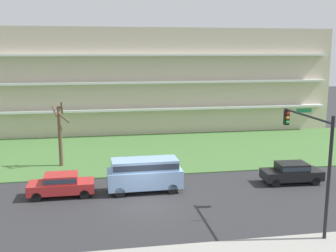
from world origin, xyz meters
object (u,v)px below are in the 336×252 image
at_px(van_blue_center_left, 145,172).
at_px(traffic_signal_mast, 312,149).
at_px(tree_left, 60,134).
at_px(sedan_red_near_left, 61,184).
at_px(sedan_black_center_right, 292,172).

xyz_separation_m(van_blue_center_left, traffic_signal_mast, (8.41, -7.32, 3.13)).
bearing_deg(traffic_signal_mast, tree_left, 134.95).
distance_m(tree_left, traffic_signal_mast, 20.97).
relative_size(sedan_red_near_left, traffic_signal_mast, 0.67).
relative_size(sedan_black_center_right, traffic_signal_mast, 0.67).
bearing_deg(tree_left, sedan_black_center_right, -23.20).
relative_size(sedan_red_near_left, sedan_black_center_right, 0.99).
distance_m(sedan_red_near_left, van_blue_center_left, 5.74).
bearing_deg(tree_left, van_blue_center_left, -49.59).
xyz_separation_m(tree_left, sedan_red_near_left, (0.64, -7.47, -2.00)).
xyz_separation_m(sedan_red_near_left, van_blue_center_left, (5.72, -0.00, 0.52)).
height_order(tree_left, van_blue_center_left, tree_left).
relative_size(sedan_red_near_left, van_blue_center_left, 0.84).
bearing_deg(tree_left, sedan_red_near_left, -85.07).
distance_m(tree_left, sedan_black_center_right, 19.07).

